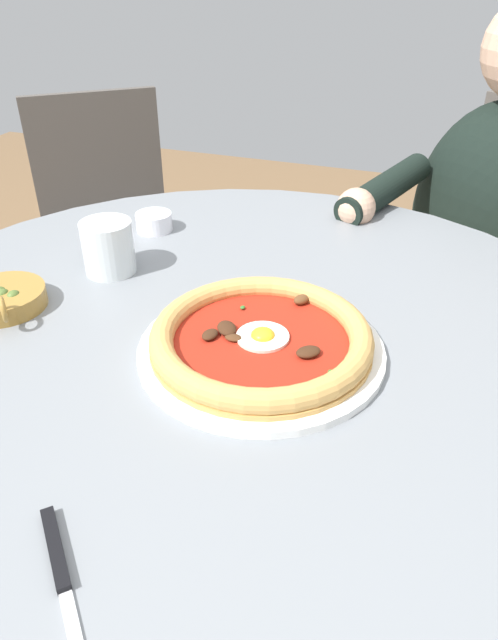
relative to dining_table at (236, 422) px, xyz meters
The scene contains 8 objects.
dining_table is the anchor object (origin of this frame).
pizza_on_plate 0.17m from the dining_table, 61.30° to the left, with size 0.29×0.29×0.04m.
water_glass 0.31m from the dining_table, 112.39° to the right, with size 0.08×0.08×0.08m.
steak_knife 0.39m from the dining_table, ahead, with size 0.15×0.15×0.01m.
ramekin_capers 0.39m from the dining_table, 135.96° to the right, with size 0.06×0.06×0.03m.
olive_pan 0.36m from the dining_table, 82.26° to the right, with size 0.12×0.11×0.05m.
diner_person 0.73m from the dining_table, 153.96° to the left, with size 0.46×0.50×1.11m.
cafe_chair_spare_far 1.07m from the dining_table, 138.52° to the right, with size 0.60×0.60×0.83m.
Camera 1 is at (0.56, 0.22, 1.16)m, focal length 32.34 mm.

